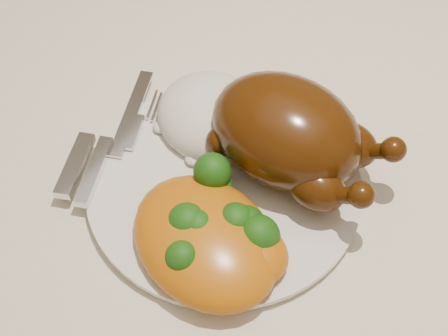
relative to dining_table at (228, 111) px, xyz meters
The scene contains 8 objects.
floor 0.67m from the dining_table, ahead, with size 4.00×4.00×0.00m, color brown.
dining_table is the anchor object (origin of this frame).
tablecloth 0.07m from the dining_table, ahead, with size 1.73×1.03×0.18m.
dinner_plate 0.22m from the dining_table, 57.41° to the right, with size 0.26×0.26×0.01m, color silver.
roast_chicken 0.24m from the dining_table, 38.41° to the right, with size 0.18×0.11×0.09m.
rice_mound 0.18m from the dining_table, 63.51° to the right, with size 0.14×0.14×0.06m.
mac_and_cheese 0.29m from the dining_table, 58.86° to the right, with size 0.18×0.16×0.06m.
cutlery 0.24m from the dining_table, 93.18° to the right, with size 0.07×0.18×0.01m.
Camera 1 is at (0.30, -0.45, 1.26)m, focal length 50.00 mm.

